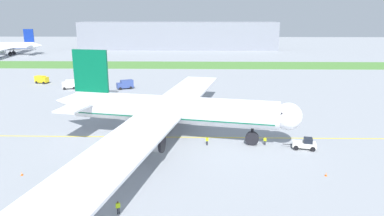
{
  "coord_description": "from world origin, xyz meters",
  "views": [
    {
      "loc": [
        10.04,
        -71.09,
        24.68
      ],
      "look_at": [
        8.24,
        7.4,
        3.77
      ],
      "focal_mm": 33.95,
      "sensor_mm": 36.0,
      "label": 1
    }
  ],
  "objects": [
    {
      "name": "apron_taxi_line",
      "position": [
        0.0,
        -1.6,
        0.0
      ],
      "size": [
        280.0,
        0.36,
        0.01
      ],
      "primitive_type": "cube",
      "color": "yellow",
      "rests_on": "ground"
    },
    {
      "name": "service_truck_baggage_loader",
      "position": [
        -46.25,
        54.52,
        1.45
      ],
      "size": [
        5.03,
        3.49,
        2.63
      ],
      "color": "yellow",
      "rests_on": "ground"
    },
    {
      "name": "parked_airliner_far_left",
      "position": [
        -101.77,
        138.74,
        5.07
      ],
      "size": [
        39.12,
        60.81,
        14.95
      ],
      "color": "white",
      "rests_on": "ground"
    },
    {
      "name": "ground_crew_wingwalker_port",
      "position": [
        11.42,
        -6.05,
        1.07
      ],
      "size": [
        0.54,
        0.47,
        1.76
      ],
      "color": "black",
      "rests_on": "ground"
    },
    {
      "name": "pushback_tug",
      "position": [
        29.53,
        -7.44,
        0.98
      ],
      "size": [
        6.15,
        3.26,
        2.14
      ],
      "color": "white",
      "rests_on": "ground"
    },
    {
      "name": "service_truck_fuel_bowser",
      "position": [
        -14.6,
        45.66,
        1.55
      ],
      "size": [
        5.73,
        4.32,
        2.89
      ],
      "color": "#33478C",
      "rests_on": "ground"
    },
    {
      "name": "traffic_cone_near_nose",
      "position": [
        29.65,
        -18.98,
        0.28
      ],
      "size": [
        0.36,
        0.36,
        0.58
      ],
      "color": "#F2590C",
      "rests_on": "ground"
    },
    {
      "name": "ground_crew_marshaller_front",
      "position": [
        22.44,
        -5.69,
        1.02
      ],
      "size": [
        0.55,
        0.4,
        1.68
      ],
      "color": "black",
      "rests_on": "ground"
    },
    {
      "name": "traffic_cone_port_wing",
      "position": [
        -17.65,
        -19.85,
        0.28
      ],
      "size": [
        0.36,
        0.36,
        0.58
      ],
      "color": "#F2590C",
      "rests_on": "ground"
    },
    {
      "name": "grass_median_strip",
      "position": [
        0.0,
        100.79,
        0.05
      ],
      "size": [
        320.0,
        24.0,
        0.1
      ],
      "primitive_type": "cube",
      "color": "#4C8438",
      "rests_on": "ground"
    },
    {
      "name": "airliner_foreground",
      "position": [
        4.05,
        -2.19,
        5.89
      ],
      "size": [
        49.92,
        79.42,
        17.35
      ],
      "color": "white",
      "rests_on": "ground"
    },
    {
      "name": "terminal_building",
      "position": [
        -4.9,
        176.49,
        9.0
      ],
      "size": [
        130.94,
        20.0,
        18.0
      ],
      "primitive_type": "cube",
      "color": "gray",
      "rests_on": "ground"
    },
    {
      "name": "ground_crew_wingwalker_starboard",
      "position": [
        -0.18,
        -30.59,
        1.07
      ],
      "size": [
        0.54,
        0.46,
        1.75
      ],
      "color": "black",
      "rests_on": "ground"
    },
    {
      "name": "service_truck_catering_van",
      "position": [
        -32.93,
        45.05,
        1.6
      ],
      "size": [
        4.95,
        3.62,
        2.99
      ],
      "color": "white",
      "rests_on": "ground"
    },
    {
      "name": "ground_plane",
      "position": [
        0.0,
        0.0,
        0.0
      ],
      "size": [
        600.0,
        600.0,
        0.0
      ],
      "primitive_type": "plane",
      "color": "#9399A0",
      "rests_on": "ground"
    }
  ]
}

